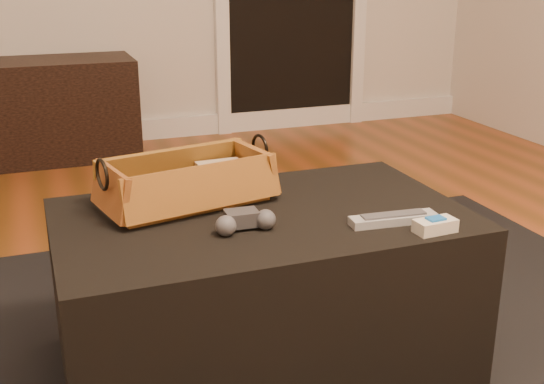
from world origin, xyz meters
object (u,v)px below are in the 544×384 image
object	(u,v)px
ottoman	(262,290)
game_controller	(244,221)
cream_gadget	(435,225)
wicker_basket	(187,184)
silver_remote	(393,219)
tv_remote	(182,197)
media_cabinet	(4,113)

from	to	relation	value
ottoman	game_controller	xyz separation A→B (m)	(-0.07, -0.09, 0.23)
cream_gadget	game_controller	bearing A→B (deg)	158.63
wicker_basket	silver_remote	size ratio (longest dim) A/B	2.19
ottoman	wicker_basket	bearing A→B (deg)	138.72
ottoman	cream_gadget	bearing A→B (deg)	-36.87
game_controller	cream_gadget	xyz separation A→B (m)	(0.41, -0.16, -0.01)
cream_gadget	wicker_basket	bearing A→B (deg)	141.68
tv_remote	game_controller	bearing A→B (deg)	-82.66
ottoman	game_controller	world-z (taller)	game_controller
wicker_basket	game_controller	bearing A→B (deg)	-70.60
media_cabinet	silver_remote	xyz separation A→B (m)	(0.90, -2.44, 0.18)
game_controller	silver_remote	world-z (taller)	game_controller
wicker_basket	cream_gadget	size ratio (longest dim) A/B	4.74
ottoman	tv_remote	bearing A→B (deg)	146.37
ottoman	cream_gadget	size ratio (longest dim) A/B	10.03
media_cabinet	silver_remote	world-z (taller)	media_cabinet
tv_remote	cream_gadget	world-z (taller)	tv_remote
wicker_basket	cream_gadget	distance (m)	0.62
silver_remote	cream_gadget	bearing A→B (deg)	-52.58
tv_remote	cream_gadget	distance (m)	0.62
ottoman	silver_remote	size ratio (longest dim) A/B	4.63
wicker_basket	game_controller	size ratio (longest dim) A/B	3.19
media_cabinet	silver_remote	bearing A→B (deg)	-69.85
wicker_basket	game_controller	world-z (taller)	wicker_basket
ottoman	media_cabinet	bearing A→B (deg)	105.36
silver_remote	ottoman	bearing A→B (deg)	148.10
media_cabinet	silver_remote	size ratio (longest dim) A/B	6.23
game_controller	wicker_basket	bearing A→B (deg)	109.40
game_controller	cream_gadget	distance (m)	0.44
media_cabinet	tv_remote	world-z (taller)	media_cabinet
ottoman	tv_remote	world-z (taller)	tv_remote
ottoman	game_controller	size ratio (longest dim) A/B	6.74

